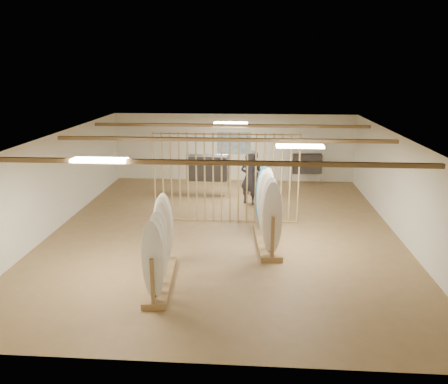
# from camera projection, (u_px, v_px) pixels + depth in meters

# --- Properties ---
(floor) EXTENTS (12.00, 12.00, 0.00)m
(floor) POSITION_uv_depth(u_px,v_px,m) (224.00, 231.00, 12.91)
(floor) COLOR olive
(floor) RESTS_ON ground
(ceiling) EXTENTS (12.00, 12.00, 0.00)m
(ceiling) POSITION_uv_depth(u_px,v_px,m) (224.00, 137.00, 12.13)
(ceiling) COLOR gray
(ceiling) RESTS_ON ground
(wall_back) EXTENTS (12.00, 0.00, 12.00)m
(wall_back) POSITION_uv_depth(u_px,v_px,m) (234.00, 148.00, 18.27)
(wall_back) COLOR white
(wall_back) RESTS_ON ground
(wall_front) EXTENTS (12.00, 0.00, 12.00)m
(wall_front) POSITION_uv_depth(u_px,v_px,m) (197.00, 287.00, 6.77)
(wall_front) COLOR white
(wall_front) RESTS_ON ground
(wall_left) EXTENTS (0.00, 12.00, 12.00)m
(wall_left) POSITION_uv_depth(u_px,v_px,m) (55.00, 182.00, 12.85)
(wall_left) COLOR white
(wall_left) RESTS_ON ground
(wall_right) EXTENTS (0.00, 12.00, 12.00)m
(wall_right) POSITION_uv_depth(u_px,v_px,m) (402.00, 189.00, 12.19)
(wall_right) COLOR white
(wall_right) RESTS_ON ground
(ceiling_slats) EXTENTS (9.50, 6.12, 0.10)m
(ceiling_slats) POSITION_uv_depth(u_px,v_px,m) (224.00, 140.00, 12.16)
(ceiling_slats) COLOR olive
(ceiling_slats) RESTS_ON ground
(light_panels) EXTENTS (1.20, 0.35, 0.06)m
(light_panels) POSITION_uv_depth(u_px,v_px,m) (224.00, 139.00, 12.15)
(light_panels) COLOR white
(light_panels) RESTS_ON ground
(bamboo_partition) EXTENTS (4.45, 0.05, 2.78)m
(bamboo_partition) POSITION_uv_depth(u_px,v_px,m) (226.00, 178.00, 13.29)
(bamboo_partition) COLOR tan
(bamboo_partition) RESTS_ON ground
(poster) EXTENTS (1.40, 0.03, 0.90)m
(poster) POSITION_uv_depth(u_px,v_px,m) (234.00, 143.00, 18.20)
(poster) COLOR #2D689F
(poster) RESTS_ON ground
(rack_left) EXTENTS (0.68, 2.30, 1.83)m
(rack_left) POSITION_uv_depth(u_px,v_px,m) (160.00, 258.00, 9.62)
(rack_left) COLOR olive
(rack_left) RESTS_ON floor
(rack_right) EXTENTS (0.76, 2.53, 2.01)m
(rack_right) POSITION_uv_depth(u_px,v_px,m) (267.00, 220.00, 11.81)
(rack_right) COLOR olive
(rack_right) RESTS_ON floor
(clothing_rack_a) EXTENTS (1.52, 0.41, 1.63)m
(clothing_rack_a) POSITION_uv_depth(u_px,v_px,m) (208.00, 168.00, 16.11)
(clothing_rack_a) COLOR silver
(clothing_rack_a) RESTS_ON floor
(clothing_rack_b) EXTENTS (1.26, 0.44, 1.36)m
(clothing_rack_b) POSITION_uv_depth(u_px,v_px,m) (307.00, 164.00, 17.64)
(clothing_rack_b) COLOR silver
(clothing_rack_b) RESTS_ON floor
(shopper_a) EXTENTS (0.91, 0.80, 2.09)m
(shopper_a) POSITION_uv_depth(u_px,v_px,m) (249.00, 175.00, 15.21)
(shopper_a) COLOR #2C2B34
(shopper_a) RESTS_ON floor
(shopper_b) EXTENTS (1.00, 0.81, 1.92)m
(shopper_b) POSITION_uv_depth(u_px,v_px,m) (254.00, 171.00, 16.19)
(shopper_b) COLOR #3C362F
(shopper_b) RESTS_ON floor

